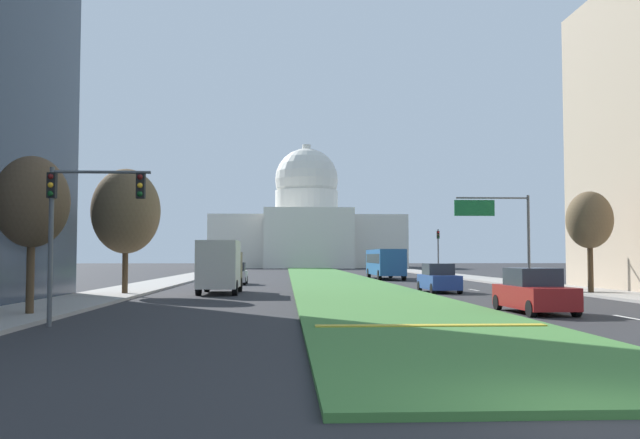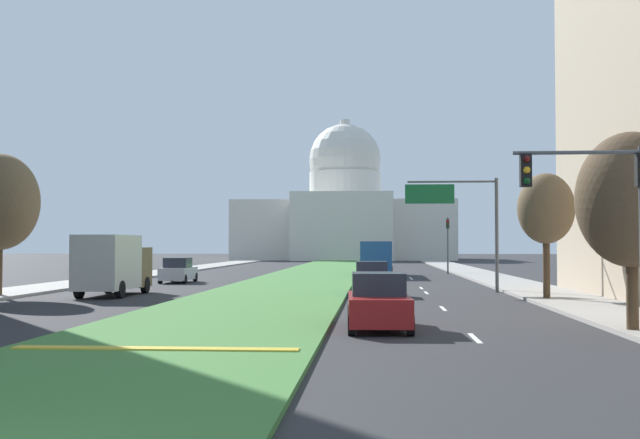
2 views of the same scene
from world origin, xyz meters
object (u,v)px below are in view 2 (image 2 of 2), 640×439
at_px(street_tree_right_mid, 546,209).
at_px(street_tree_right_near, 631,200).
at_px(capitol_building, 345,216).
at_px(traffic_light_far_right, 448,238).
at_px(box_truck_delivery, 113,264).
at_px(city_bus, 376,255).
at_px(overhead_guide_sign, 462,211).
at_px(sedan_midblock, 372,280).
at_px(street_tree_left_mid, 0,202).
at_px(sedan_lead_stopped, 378,303).
at_px(traffic_light_near_right, 608,202).
at_px(sedan_distant, 178,271).

bearing_deg(street_tree_right_mid, street_tree_right_near, -91.90).
height_order(capitol_building, traffic_light_far_right, capitol_building).
xyz_separation_m(box_truck_delivery, city_bus, (13.93, 26.29, 0.09)).
distance_m(overhead_guide_sign, sedan_midblock, 7.29).
bearing_deg(street_tree_left_mid, city_bus, 55.63).
bearing_deg(overhead_guide_sign, street_tree_left_mid, -165.46).
xyz_separation_m(capitol_building, sedan_lead_stopped, (5.51, -115.87, -7.07)).
bearing_deg(sedan_lead_stopped, city_bus, 90.00).
distance_m(traffic_light_near_right, box_truck_delivery, 28.22).
relative_size(traffic_light_near_right, box_truck_delivery, 0.81).
bearing_deg(sedan_distant, sedan_lead_stopped, -64.27).
xyz_separation_m(traffic_light_far_right, street_tree_right_near, (1.04, -47.80, 0.74)).
height_order(street_tree_right_near, sedan_midblock, street_tree_right_near).
relative_size(street_tree_right_near, sedan_distant, 1.43).
bearing_deg(street_tree_left_mid, street_tree_right_near, -27.83).
bearing_deg(sedan_distant, sedan_midblock, -43.66).
distance_m(traffic_light_near_right, city_bus, 46.79).
bearing_deg(overhead_guide_sign, capitol_building, 96.16).
xyz_separation_m(capitol_building, box_truck_delivery, (-8.43, -100.80, -6.24)).
relative_size(overhead_guide_sign, box_truck_delivery, 1.02).
bearing_deg(city_bus, traffic_light_near_right, -82.91).
relative_size(capitol_building, street_tree_right_near, 6.26).
distance_m(traffic_light_far_right, box_truck_delivery, 37.87).
bearing_deg(street_tree_left_mid, sedan_distant, 71.91).
height_order(overhead_guide_sign, sedan_lead_stopped, overhead_guide_sign).
bearing_deg(box_truck_delivery, sedan_lead_stopped, -47.23).
relative_size(overhead_guide_sign, street_tree_left_mid, 0.88).
xyz_separation_m(capitol_building, traffic_light_near_right, (11.27, -120.90, -4.12)).
relative_size(sedan_distant, box_truck_delivery, 0.67).
xyz_separation_m(overhead_guide_sign, street_tree_right_near, (2.77, -20.45, -0.58)).
height_order(traffic_light_far_right, street_tree_right_mid, street_tree_right_mid).
bearing_deg(traffic_light_near_right, street_tree_right_mid, 82.51).
relative_size(traffic_light_near_right, street_tree_left_mid, 0.71).
relative_size(street_tree_right_near, street_tree_right_mid, 1.00).
bearing_deg(traffic_light_far_right, city_bus, -140.33).
bearing_deg(street_tree_right_near, sedan_lead_stopped, 172.82).
height_order(street_tree_right_mid, city_bus, street_tree_right_mid).
height_order(overhead_guide_sign, street_tree_right_near, overhead_guide_sign).
bearing_deg(traffic_light_far_right, street_tree_right_near, -88.75).
height_order(street_tree_right_near, street_tree_right_mid, street_tree_right_mid).
distance_m(street_tree_left_mid, box_truck_delivery, 6.46).
bearing_deg(capitol_building, overhead_guide_sign, -83.84).
height_order(street_tree_right_near, sedan_lead_stopped, street_tree_right_near).
xyz_separation_m(overhead_guide_sign, sedan_distant, (-18.93, 9.65, -3.80)).
distance_m(street_tree_right_near, street_tree_left_mid, 30.42).
xyz_separation_m(traffic_light_far_right, overhead_guide_sign, (-1.72, -27.35, 1.32)).
xyz_separation_m(traffic_light_near_right, street_tree_right_mid, (2.35, 17.84, 0.61)).
xyz_separation_m(traffic_light_near_right, sedan_lead_stopped, (-5.77, 5.03, -2.95)).
bearing_deg(overhead_guide_sign, street_tree_right_mid, -64.23).
xyz_separation_m(street_tree_right_near, sedan_lead_stopped, (-7.66, 0.96, -3.22)).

